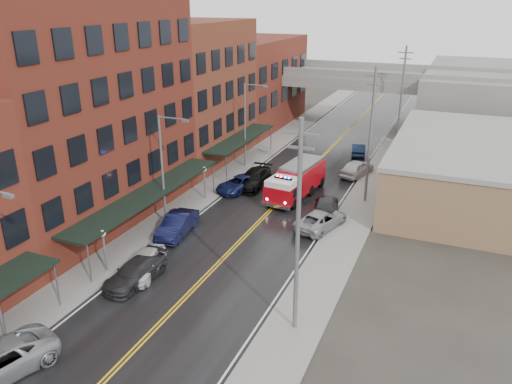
% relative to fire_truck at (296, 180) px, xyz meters
% --- Properties ---
extents(road, '(11.00, 160.00, 0.02)m').
position_rel_fire_truck_xyz_m(road, '(-0.98, -3.92, -1.60)').
color(road, black).
rests_on(road, ground).
extents(sidewalk_left, '(3.00, 160.00, 0.15)m').
position_rel_fire_truck_xyz_m(sidewalk_left, '(-8.28, -3.92, -1.54)').
color(sidewalk_left, slate).
rests_on(sidewalk_left, ground).
extents(sidewalk_right, '(3.00, 160.00, 0.15)m').
position_rel_fire_truck_xyz_m(sidewalk_right, '(6.32, -3.92, -1.54)').
color(sidewalk_right, slate).
rests_on(sidewalk_right, ground).
extents(curb_left, '(0.30, 160.00, 0.15)m').
position_rel_fire_truck_xyz_m(curb_left, '(-6.63, -3.92, -1.54)').
color(curb_left, gray).
rests_on(curb_left, ground).
extents(curb_right, '(0.30, 160.00, 0.15)m').
position_rel_fire_truck_xyz_m(curb_right, '(4.67, -3.92, -1.54)').
color(curb_right, gray).
rests_on(curb_right, ground).
extents(brick_building_b, '(9.00, 20.00, 18.00)m').
position_rel_fire_truck_xyz_m(brick_building_b, '(-14.28, -10.92, 7.39)').
color(brick_building_b, maroon).
rests_on(brick_building_b, ground).
extents(brick_building_c, '(9.00, 15.00, 15.00)m').
position_rel_fire_truck_xyz_m(brick_building_c, '(-14.28, 6.58, 5.89)').
color(brick_building_c, brown).
rests_on(brick_building_c, ground).
extents(brick_building_far, '(9.00, 20.00, 12.00)m').
position_rel_fire_truck_xyz_m(brick_building_far, '(-14.28, 24.08, 4.39)').
color(brick_building_far, maroon).
rests_on(brick_building_far, ground).
extents(tan_building, '(14.00, 22.00, 5.00)m').
position_rel_fire_truck_xyz_m(tan_building, '(15.02, 6.08, 0.89)').
color(tan_building, '#896449').
rests_on(tan_building, ground).
extents(right_far_block, '(18.00, 30.00, 8.00)m').
position_rel_fire_truck_xyz_m(right_far_block, '(17.02, 36.08, 2.39)').
color(right_far_block, slate).
rests_on(right_far_block, ground).
extents(awning_1, '(2.60, 18.00, 3.09)m').
position_rel_fire_truck_xyz_m(awning_1, '(-8.47, -10.92, 1.38)').
color(awning_1, black).
rests_on(awning_1, ground).
extents(awning_2, '(2.60, 13.00, 3.09)m').
position_rel_fire_truck_xyz_m(awning_2, '(-8.46, 6.58, 1.38)').
color(awning_2, black).
rests_on(awning_2, ground).
extents(globe_lamp_1, '(0.44, 0.44, 3.12)m').
position_rel_fire_truck_xyz_m(globe_lamp_1, '(-7.38, -17.92, 0.70)').
color(globe_lamp_1, '#59595B').
rests_on(globe_lamp_1, ground).
extents(globe_lamp_2, '(0.44, 0.44, 3.12)m').
position_rel_fire_truck_xyz_m(globe_lamp_2, '(-7.38, -3.92, 0.70)').
color(globe_lamp_2, '#59595B').
rests_on(globe_lamp_2, ground).
extents(street_lamp_1, '(2.64, 0.22, 9.00)m').
position_rel_fire_truck_xyz_m(street_lamp_1, '(-7.52, -9.92, 3.58)').
color(street_lamp_1, '#59595B').
rests_on(street_lamp_1, ground).
extents(street_lamp_2, '(2.64, 0.22, 9.00)m').
position_rel_fire_truck_xyz_m(street_lamp_2, '(-7.52, 6.08, 3.58)').
color(street_lamp_2, '#59595B').
rests_on(street_lamp_2, ground).
extents(utility_pole_0, '(1.80, 0.24, 12.00)m').
position_rel_fire_truck_xyz_m(utility_pole_0, '(6.22, -18.92, 4.70)').
color(utility_pole_0, '#59595B').
rests_on(utility_pole_0, ground).
extents(utility_pole_1, '(1.80, 0.24, 12.00)m').
position_rel_fire_truck_xyz_m(utility_pole_1, '(6.22, 1.08, 4.70)').
color(utility_pole_1, '#59595B').
rests_on(utility_pole_1, ground).
extents(utility_pole_2, '(1.80, 0.24, 12.00)m').
position_rel_fire_truck_xyz_m(utility_pole_2, '(6.22, 21.08, 4.70)').
color(utility_pole_2, '#59595B').
rests_on(utility_pole_2, ground).
extents(overpass, '(40.00, 10.00, 7.50)m').
position_rel_fire_truck_xyz_m(overpass, '(-0.98, 28.08, 4.38)').
color(overpass, slate).
rests_on(overpass, ground).
extents(fire_truck, '(4.00, 8.38, 2.97)m').
position_rel_fire_truck_xyz_m(fire_truck, '(0.00, 0.00, 0.00)').
color(fire_truck, '#A10710').
rests_on(fire_truck, ground).
extents(parked_car_left_3, '(2.41, 5.15, 1.45)m').
position_rel_fire_truck_xyz_m(parked_car_left_3, '(-4.83, -18.22, -0.88)').
color(parked_car_left_3, '#262628').
rests_on(parked_car_left_3, ground).
extents(parked_car_left_4, '(2.78, 4.87, 1.56)m').
position_rel_fire_truck_xyz_m(parked_car_left_4, '(-4.93, -17.12, -0.83)').
color(parked_car_left_4, silver).
rests_on(parked_car_left_4, ground).
extents(parked_car_left_5, '(2.29, 5.16, 1.64)m').
position_rel_fire_truck_xyz_m(parked_car_left_5, '(-5.98, -11.12, -0.79)').
color(parked_car_left_5, black).
rests_on(parked_car_left_5, ground).
extents(parked_car_left_6, '(3.60, 5.45, 1.39)m').
position_rel_fire_truck_xyz_m(parked_car_left_6, '(-5.45, -0.72, -0.91)').
color(parked_car_left_6, '#131B49').
rests_on(parked_car_left_6, ground).
extents(parked_car_left_7, '(2.43, 5.67, 1.63)m').
position_rel_fire_truck_xyz_m(parked_car_left_7, '(-4.58, 0.88, -0.80)').
color(parked_car_left_7, black).
rests_on(parked_car_left_7, ground).
extents(parked_car_right_0, '(3.81, 5.76, 1.47)m').
position_rel_fire_truck_xyz_m(parked_car_right_0, '(4.02, -5.72, -0.88)').
color(parked_car_right_0, gray).
rests_on(parked_car_right_0, ground).
extents(parked_car_right_1, '(2.95, 5.26, 1.44)m').
position_rel_fire_truck_xyz_m(parked_car_right_1, '(3.60, -2.69, -0.89)').
color(parked_car_right_1, '#252527').
rests_on(parked_car_right_1, ground).
extents(parked_car_right_2, '(3.15, 5.23, 1.67)m').
position_rel_fire_truck_xyz_m(parked_car_right_2, '(4.02, 7.88, -0.78)').
color(parked_car_right_2, silver).
rests_on(parked_car_right_2, ground).
extents(parked_car_right_3, '(2.29, 4.51, 1.42)m').
position_rel_fire_truck_xyz_m(parked_car_right_3, '(2.70, 15.12, -0.90)').
color(parked_car_right_3, '#0E1A33').
rests_on(parked_car_right_3, ground).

